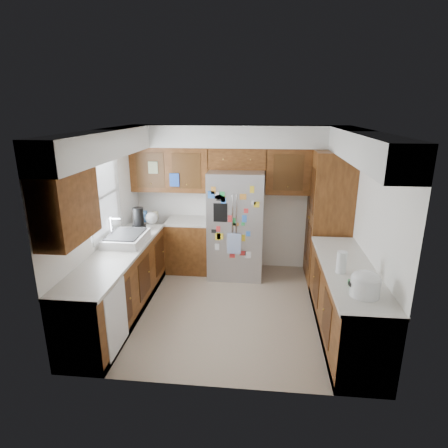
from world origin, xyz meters
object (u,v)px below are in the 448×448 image
at_px(fridge, 236,224).
at_px(paper_towel, 341,262).
at_px(pantry, 329,218).
at_px(rice_cooker, 365,283).

relative_size(fridge, paper_towel, 6.89).
relative_size(pantry, rice_cooker, 6.95).
bearing_deg(rice_cooker, pantry, 89.99).
height_order(rice_cooker, paper_towel, rice_cooker).
xyz_separation_m(pantry, fridge, (-1.50, 0.05, -0.17)).
bearing_deg(pantry, paper_towel, -94.33).
height_order(pantry, fridge, pantry).
xyz_separation_m(pantry, paper_towel, (-0.13, -1.78, -0.02)).
height_order(pantry, rice_cooker, pantry).
bearing_deg(fridge, rice_cooker, -57.81).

